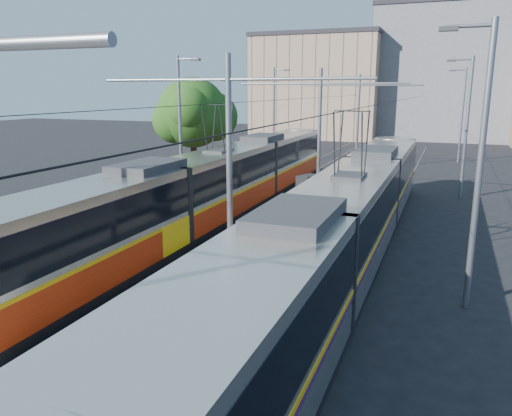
% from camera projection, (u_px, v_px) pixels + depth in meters
% --- Properties ---
extents(ground, '(160.00, 160.00, 0.00)m').
position_uv_depth(ground, '(67.00, 408.00, 9.93)').
color(ground, black).
rests_on(ground, ground).
extents(platform, '(4.00, 50.00, 0.30)m').
position_uv_depth(platform, '(303.00, 212.00, 25.32)').
color(platform, gray).
rests_on(platform, ground).
extents(tactile_strip_left, '(0.70, 50.00, 0.01)m').
position_uv_depth(tactile_strip_left, '(276.00, 206.00, 25.80)').
color(tactile_strip_left, gray).
rests_on(tactile_strip_left, platform).
extents(tactile_strip_right, '(0.70, 50.00, 0.01)m').
position_uv_depth(tactile_strip_right, '(331.00, 211.00, 24.78)').
color(tactile_strip_right, gray).
rests_on(tactile_strip_right, platform).
extents(rails, '(8.71, 70.00, 0.03)m').
position_uv_depth(rails, '(303.00, 214.00, 25.35)').
color(rails, gray).
rests_on(rails, ground).
extents(tram_left, '(2.43, 30.39, 5.50)m').
position_uv_depth(tram_left, '(219.00, 184.00, 24.18)').
color(tram_left, black).
rests_on(tram_left, ground).
extents(tram_right, '(2.43, 31.20, 5.50)m').
position_uv_depth(tram_right, '(347.00, 218.00, 17.21)').
color(tram_right, black).
rests_on(tram_right, ground).
extents(catenary, '(9.20, 70.00, 7.00)m').
position_uv_depth(catenary, '(287.00, 129.00, 21.73)').
color(catenary, slate).
rests_on(catenary, platform).
extents(street_lamps, '(15.18, 38.22, 8.00)m').
position_uv_depth(street_lamps, '(324.00, 126.00, 28.02)').
color(street_lamps, slate).
rests_on(street_lamps, ground).
extents(shelter, '(0.99, 1.23, 2.35)m').
position_uv_depth(shelter, '(308.00, 201.00, 21.38)').
color(shelter, black).
rests_on(shelter, platform).
extents(tree, '(4.79, 4.43, 6.96)m').
position_uv_depth(tree, '(198.00, 114.00, 31.09)').
color(tree, '#382314').
rests_on(tree, ground).
extents(building_left, '(16.32, 12.24, 13.19)m').
position_uv_depth(building_left, '(320.00, 86.00, 66.35)').
color(building_left, gray).
rests_on(building_left, ground).
extents(building_centre, '(18.36, 14.28, 16.45)m').
position_uv_depth(building_centre, '(450.00, 73.00, 63.98)').
color(building_centre, slate).
rests_on(building_centre, ground).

